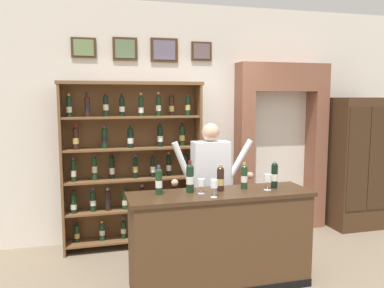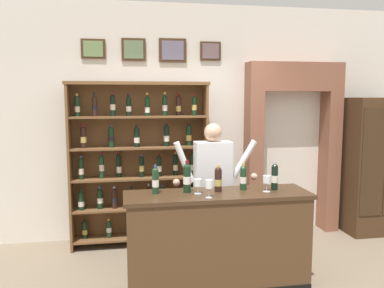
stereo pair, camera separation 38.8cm
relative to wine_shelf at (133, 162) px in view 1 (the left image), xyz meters
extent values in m
cube|color=#7A6B56|center=(0.55, -1.33, -1.12)|extent=(14.00, 14.00, 0.02)
cube|color=silver|center=(0.55, 0.37, 0.47)|extent=(12.00, 0.16, 3.16)
cube|color=#422B19|center=(-0.55, 0.27, 1.43)|extent=(0.31, 0.02, 0.25)
cube|color=#6E8A54|center=(-0.55, 0.26, 1.43)|extent=(0.25, 0.01, 0.20)
cube|color=#422B19|center=(-0.04, 0.27, 1.43)|extent=(0.31, 0.02, 0.29)
cube|color=#627956|center=(-0.04, 0.26, 1.43)|extent=(0.25, 0.01, 0.23)
cube|color=#422B19|center=(0.48, 0.27, 1.43)|extent=(0.36, 0.02, 0.31)
cube|color=slate|center=(0.48, 0.26, 1.43)|extent=(0.29, 0.01, 0.25)
cube|color=#422B19|center=(0.99, 0.27, 1.43)|extent=(0.28, 0.02, 0.25)
cube|color=#6F595D|center=(0.99, 0.26, 1.43)|extent=(0.23, 0.01, 0.20)
cube|color=brown|center=(-0.86, -0.03, -0.05)|extent=(0.03, 0.30, 2.11)
cube|color=brown|center=(0.86, -0.03, -0.05)|extent=(0.03, 0.30, 2.11)
cube|color=brown|center=(0.00, 0.11, -0.05)|extent=(1.74, 0.02, 2.11)
cube|color=brown|center=(0.00, -0.03, -1.00)|extent=(1.68, 0.29, 0.02)
cylinder|color=black|center=(-0.71, -0.01, -0.89)|extent=(0.07, 0.07, 0.19)
sphere|color=black|center=(-0.71, -0.01, -0.79)|extent=(0.07, 0.07, 0.07)
cylinder|color=black|center=(-0.71, -0.01, -0.77)|extent=(0.03, 0.03, 0.06)
cylinder|color=black|center=(-0.71, -0.01, -0.75)|extent=(0.03, 0.03, 0.03)
cylinder|color=tan|center=(-0.71, -0.01, -0.91)|extent=(0.07, 0.07, 0.06)
cylinder|color=#19381E|center=(-0.40, -0.03, -0.89)|extent=(0.07, 0.07, 0.19)
sphere|color=#19381E|center=(-0.40, -0.03, -0.79)|extent=(0.07, 0.07, 0.07)
cylinder|color=#19381E|center=(-0.40, -0.03, -0.77)|extent=(0.03, 0.03, 0.06)
cylinder|color=#B79338|center=(-0.40, -0.03, -0.75)|extent=(0.03, 0.03, 0.03)
cylinder|color=silver|center=(-0.40, -0.03, -0.89)|extent=(0.07, 0.07, 0.06)
cylinder|color=black|center=(-0.14, -0.03, -0.89)|extent=(0.07, 0.07, 0.19)
sphere|color=black|center=(-0.14, -0.03, -0.79)|extent=(0.07, 0.07, 0.07)
cylinder|color=black|center=(-0.14, -0.03, -0.75)|extent=(0.03, 0.03, 0.08)
cylinder|color=navy|center=(-0.14, -0.03, -0.72)|extent=(0.03, 0.03, 0.03)
cylinder|color=beige|center=(-0.14, -0.03, -0.89)|extent=(0.07, 0.07, 0.06)
cylinder|color=#19381E|center=(0.14, -0.07, -0.89)|extent=(0.07, 0.07, 0.19)
sphere|color=#19381E|center=(0.14, -0.07, -0.79)|extent=(0.07, 0.07, 0.07)
cylinder|color=#19381E|center=(0.14, -0.07, -0.76)|extent=(0.03, 0.03, 0.08)
cylinder|color=#B79338|center=(0.14, -0.07, -0.73)|extent=(0.03, 0.03, 0.03)
cylinder|color=beige|center=(0.14, -0.07, -0.89)|extent=(0.07, 0.07, 0.06)
cylinder|color=black|center=(0.40, -0.05, -0.89)|extent=(0.07, 0.07, 0.20)
sphere|color=black|center=(0.40, -0.05, -0.78)|extent=(0.07, 0.07, 0.07)
cylinder|color=black|center=(0.40, -0.05, -0.76)|extent=(0.03, 0.03, 0.06)
cylinder|color=#B79338|center=(0.40, -0.05, -0.74)|extent=(0.04, 0.04, 0.03)
cylinder|color=black|center=(0.40, -0.05, -0.90)|extent=(0.07, 0.07, 0.06)
cylinder|color=#19381E|center=(0.71, -0.07, -0.89)|extent=(0.07, 0.07, 0.19)
sphere|color=#19381E|center=(0.71, -0.07, -0.79)|extent=(0.07, 0.07, 0.07)
cylinder|color=#19381E|center=(0.71, -0.07, -0.75)|extent=(0.03, 0.03, 0.08)
cylinder|color=black|center=(0.71, -0.07, -0.72)|extent=(0.03, 0.03, 0.03)
cylinder|color=silver|center=(0.71, -0.07, -0.88)|extent=(0.07, 0.07, 0.06)
cube|color=brown|center=(0.00, -0.03, -0.61)|extent=(1.68, 0.29, 0.02)
cylinder|color=black|center=(-0.73, -0.07, -0.49)|extent=(0.07, 0.07, 0.20)
sphere|color=black|center=(-0.73, -0.07, -0.39)|extent=(0.07, 0.07, 0.07)
cylinder|color=black|center=(-0.73, -0.07, -0.35)|extent=(0.03, 0.03, 0.08)
cylinder|color=black|center=(-0.73, -0.07, -0.32)|extent=(0.03, 0.03, 0.03)
cylinder|color=silver|center=(-0.73, -0.07, -0.52)|extent=(0.08, 0.08, 0.06)
cylinder|color=black|center=(-0.50, -0.05, -0.49)|extent=(0.07, 0.07, 0.21)
sphere|color=black|center=(-0.50, -0.05, -0.38)|extent=(0.07, 0.07, 0.07)
cylinder|color=black|center=(-0.50, -0.05, -0.35)|extent=(0.03, 0.03, 0.08)
cylinder|color=navy|center=(-0.50, -0.05, -0.31)|extent=(0.04, 0.04, 0.03)
cylinder|color=silver|center=(-0.50, -0.05, -0.49)|extent=(0.08, 0.08, 0.07)
cylinder|color=black|center=(-0.32, -0.06, -0.49)|extent=(0.07, 0.07, 0.21)
sphere|color=black|center=(-0.32, -0.06, -0.38)|extent=(0.07, 0.07, 0.07)
cylinder|color=black|center=(-0.32, -0.06, -0.35)|extent=(0.03, 0.03, 0.07)
cylinder|color=#99999E|center=(-0.32, -0.06, -0.32)|extent=(0.04, 0.04, 0.03)
cylinder|color=black|center=(-0.32, -0.06, -0.49)|extent=(0.08, 0.08, 0.07)
cylinder|color=#19381E|center=(-0.11, -0.06, -0.49)|extent=(0.07, 0.07, 0.20)
sphere|color=#19381E|center=(-0.11, -0.06, -0.39)|extent=(0.07, 0.07, 0.07)
cylinder|color=#19381E|center=(-0.11, -0.06, -0.36)|extent=(0.03, 0.03, 0.07)
cylinder|color=black|center=(-0.11, -0.06, -0.34)|extent=(0.03, 0.03, 0.03)
cylinder|color=beige|center=(-0.11, -0.06, -0.51)|extent=(0.08, 0.08, 0.06)
cylinder|color=black|center=(0.11, -0.01, -0.49)|extent=(0.07, 0.07, 0.20)
sphere|color=black|center=(0.11, -0.01, -0.38)|extent=(0.07, 0.07, 0.07)
cylinder|color=black|center=(0.11, -0.01, -0.35)|extent=(0.03, 0.03, 0.08)
cylinder|color=#99999E|center=(0.11, -0.01, -0.32)|extent=(0.03, 0.03, 0.03)
cylinder|color=silver|center=(0.11, -0.01, -0.52)|extent=(0.08, 0.08, 0.07)
cylinder|color=black|center=(0.30, -0.04, -0.49)|extent=(0.07, 0.07, 0.20)
sphere|color=black|center=(0.30, -0.04, -0.38)|extent=(0.07, 0.07, 0.07)
cylinder|color=black|center=(0.30, -0.04, -0.36)|extent=(0.03, 0.03, 0.07)
cylinder|color=navy|center=(0.30, -0.04, -0.33)|extent=(0.03, 0.03, 0.03)
cylinder|color=beige|center=(0.30, -0.04, -0.51)|extent=(0.08, 0.08, 0.07)
cylinder|color=black|center=(0.52, -0.04, -0.49)|extent=(0.07, 0.07, 0.20)
sphere|color=black|center=(0.52, -0.04, -0.39)|extent=(0.07, 0.07, 0.07)
cylinder|color=black|center=(0.52, -0.04, -0.36)|extent=(0.03, 0.03, 0.06)
cylinder|color=maroon|center=(0.52, -0.04, -0.35)|extent=(0.03, 0.03, 0.03)
cylinder|color=silver|center=(0.52, -0.04, -0.50)|extent=(0.08, 0.08, 0.06)
cylinder|color=black|center=(0.71, -0.01, -0.49)|extent=(0.07, 0.07, 0.21)
sphere|color=black|center=(0.71, -0.01, -0.38)|extent=(0.07, 0.07, 0.07)
cylinder|color=black|center=(0.71, -0.01, -0.35)|extent=(0.03, 0.03, 0.07)
cylinder|color=black|center=(0.71, -0.01, -0.32)|extent=(0.04, 0.04, 0.03)
cylinder|color=beige|center=(0.71, -0.01, -0.51)|extent=(0.08, 0.08, 0.07)
cube|color=brown|center=(0.00, -0.03, -0.21)|extent=(1.68, 0.29, 0.02)
cylinder|color=black|center=(-0.72, -0.06, -0.09)|extent=(0.06, 0.06, 0.23)
sphere|color=black|center=(-0.72, -0.06, 0.04)|extent=(0.06, 0.06, 0.06)
cylinder|color=black|center=(-0.72, -0.06, 0.06)|extent=(0.03, 0.03, 0.06)
cylinder|color=navy|center=(-0.72, -0.06, 0.08)|extent=(0.03, 0.03, 0.03)
cylinder|color=beige|center=(-0.72, -0.06, -0.10)|extent=(0.06, 0.06, 0.07)
cylinder|color=#19381E|center=(-0.47, -0.04, -0.08)|extent=(0.06, 0.06, 0.25)
sphere|color=#19381E|center=(-0.47, -0.04, 0.05)|extent=(0.06, 0.06, 0.06)
cylinder|color=#19381E|center=(-0.47, -0.04, 0.09)|extent=(0.03, 0.03, 0.08)
cylinder|color=maroon|center=(-0.47, -0.04, 0.12)|extent=(0.03, 0.03, 0.03)
cylinder|color=beige|center=(-0.47, -0.04, -0.07)|extent=(0.06, 0.06, 0.08)
cylinder|color=black|center=(-0.26, 0.00, -0.08)|extent=(0.06, 0.06, 0.25)
sphere|color=black|center=(-0.26, 0.00, 0.05)|extent=(0.06, 0.06, 0.06)
cylinder|color=black|center=(-0.26, 0.00, 0.09)|extent=(0.03, 0.03, 0.08)
cylinder|color=maroon|center=(-0.26, 0.00, 0.12)|extent=(0.03, 0.03, 0.03)
cylinder|color=silver|center=(-0.26, 0.00, -0.11)|extent=(0.06, 0.06, 0.08)
cylinder|color=black|center=(0.03, -0.05, -0.09)|extent=(0.06, 0.06, 0.23)
sphere|color=black|center=(0.03, -0.05, 0.04)|extent=(0.06, 0.06, 0.06)
cylinder|color=black|center=(0.03, -0.05, 0.06)|extent=(0.02, 0.02, 0.06)
cylinder|color=navy|center=(0.03, -0.05, 0.08)|extent=(0.03, 0.03, 0.03)
cylinder|color=tan|center=(0.03, -0.05, -0.09)|extent=(0.06, 0.06, 0.07)
cylinder|color=black|center=(0.25, -0.05, -0.09)|extent=(0.06, 0.06, 0.23)
sphere|color=black|center=(0.25, -0.05, 0.04)|extent=(0.06, 0.06, 0.06)
cylinder|color=black|center=(0.25, -0.05, 0.07)|extent=(0.02, 0.02, 0.07)
cylinder|color=maroon|center=(0.25, -0.05, 0.10)|extent=(0.03, 0.03, 0.03)
cylinder|color=silver|center=(0.25, -0.05, -0.10)|extent=(0.06, 0.06, 0.07)
cylinder|color=black|center=(0.47, 0.00, -0.09)|extent=(0.06, 0.06, 0.23)
sphere|color=black|center=(0.47, 0.00, 0.04)|extent=(0.06, 0.06, 0.06)
cylinder|color=black|center=(0.47, 0.00, 0.07)|extent=(0.03, 0.03, 0.07)
cylinder|color=#B79338|center=(0.47, 0.00, 0.09)|extent=(0.03, 0.03, 0.03)
cylinder|color=beige|center=(0.47, 0.00, -0.10)|extent=(0.06, 0.06, 0.07)
cylinder|color=black|center=(0.70, -0.01, -0.08)|extent=(0.06, 0.06, 0.24)
sphere|color=black|center=(0.70, -0.01, 0.04)|extent=(0.06, 0.06, 0.06)
cylinder|color=black|center=(0.70, -0.01, 0.07)|extent=(0.03, 0.03, 0.07)
cylinder|color=black|center=(0.70, -0.01, 0.10)|extent=(0.03, 0.03, 0.03)
cylinder|color=silver|center=(0.70, -0.01, -0.11)|extent=(0.06, 0.06, 0.08)
cube|color=brown|center=(0.00, -0.03, 0.18)|extent=(1.68, 0.29, 0.02)
cylinder|color=black|center=(-0.68, -0.06, 0.30)|extent=(0.07, 0.07, 0.22)
sphere|color=black|center=(-0.68, -0.06, 0.42)|extent=(0.07, 0.07, 0.07)
cylinder|color=black|center=(-0.68, -0.06, 0.45)|extent=(0.03, 0.03, 0.07)
cylinder|color=maroon|center=(-0.68, -0.06, 0.47)|extent=(0.03, 0.03, 0.03)
cylinder|color=tan|center=(-0.68, -0.06, 0.29)|extent=(0.07, 0.07, 0.07)
cylinder|color=black|center=(-0.34, -0.04, 0.30)|extent=(0.07, 0.07, 0.22)
sphere|color=black|center=(-0.34, -0.04, 0.41)|extent=(0.07, 0.07, 0.07)
cylinder|color=black|center=(-0.34, -0.04, 0.43)|extent=(0.03, 0.03, 0.06)
cylinder|color=navy|center=(-0.34, -0.04, 0.45)|extent=(0.03, 0.03, 0.03)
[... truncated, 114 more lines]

